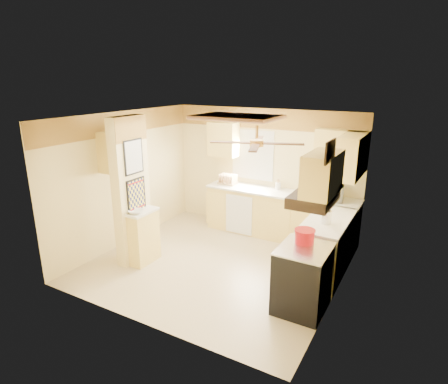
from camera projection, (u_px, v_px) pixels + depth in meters
The scene contains 34 objects.
floor at pixel (217, 263), 6.46m from camera, with size 4.00×4.00×0.00m, color tan.
ceiling at pixel (217, 117), 5.73m from camera, with size 4.00×4.00×0.00m, color white.
wall_back at pixel (264, 170), 7.68m from camera, with size 4.00×4.00×0.00m, color #EFD992.
wall_front at pixel (138, 236), 4.51m from camera, with size 4.00×4.00×0.00m, color #EFD992.
wall_left at pixel (125, 179), 7.03m from camera, with size 3.80×3.80×0.00m, color #EFD992.
wall_right at pixel (342, 216), 5.16m from camera, with size 3.80×3.80×0.00m, color #EFD992.
wallpaper_border at pixel (265, 119), 7.36m from camera, with size 4.00×0.02×0.40m, color gold.
partition_column at pixel (131, 191), 6.27m from camera, with size 0.20×0.70×2.50m, color #EFD992.
partition_ledge at pixel (144, 238), 6.40m from camera, with size 0.25×0.55×0.90m, color #FFE06B.
ledge_top at pixel (142, 212), 6.26m from camera, with size 0.28×0.58×0.04m, color silver.
lower_cabinets_back at pixel (280, 216), 7.43m from camera, with size 3.00×0.60×0.90m, color #FFE06B.
lower_cabinets_right at pixel (327, 247), 6.04m from camera, with size 0.60×1.40×0.90m, color #FFE06B.
countertop_back at pixel (280, 193), 7.28m from camera, with size 3.04×0.64×0.04m, color silver.
countertop_right at pixel (329, 220), 5.90m from camera, with size 0.64×1.44×0.04m, color silver.
dishwasher_panel at pixel (239, 215), 7.53m from camera, with size 0.58×0.02×0.80m, color white.
window at pixel (253, 155), 7.70m from camera, with size 0.92×0.02×1.02m.
upper_cab_back_left at pixel (223, 139), 7.76m from camera, with size 0.60×0.35×0.70m, color #FFE06B.
upper_cab_back_right at pixel (341, 150), 6.63m from camera, with size 0.90×0.35×0.70m, color #FFE06B.
upper_cab_right at pixel (352, 156), 6.11m from camera, with size 0.35×1.00×0.70m, color #FFE06B.
upper_cab_left_wall at pixel (120, 150), 6.57m from camera, with size 0.35×0.75×0.70m, color #FFE06B.
upper_cab_over_stove at pixel (322, 174), 4.58m from camera, with size 0.35×0.76×0.52m, color #FFE06B.
stove at pixel (303, 278), 5.09m from camera, with size 0.68×0.77×0.92m.
range_hood at pixel (314, 198), 4.71m from camera, with size 0.50×0.76×0.14m, color black.
poster_menu at pixel (134, 157), 6.04m from camera, with size 0.02×0.42×0.57m.
poster_nashville at pixel (136, 195), 6.23m from camera, with size 0.02×0.42×0.57m.
ceiling_light_panel at pixel (237, 117), 6.11m from camera, with size 1.35×0.95×0.06m.
ceiling_fan at pixel (257, 143), 4.74m from camera, with size 1.15×1.15×0.26m.
vent_grate at pixel (330, 151), 4.11m from camera, with size 0.02×0.40×0.25m, color black.
microwave at pixel (329, 192), 6.78m from camera, with size 0.51×0.35×0.28m, color white.
bowl at pixel (136, 212), 6.13m from camera, with size 0.24×0.24×0.06m, color white.
dutch_oven at pixel (305, 236), 5.09m from camera, with size 0.28×0.28×0.19m.
kettle at pixel (326, 217), 5.68m from camera, with size 0.15×0.15×0.24m.
dish_rack at pixel (228, 181), 7.81m from camera, with size 0.36×0.27×0.21m.
utensil_crock at pixel (278, 186), 7.44m from camera, with size 0.11×0.11×0.21m.
Camera 1 is at (2.95, -5.01, 3.08)m, focal length 30.00 mm.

